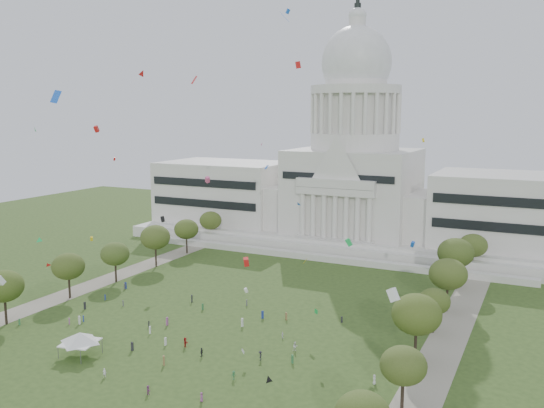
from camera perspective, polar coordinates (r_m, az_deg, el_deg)
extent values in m
plane|color=#30491B|center=(120.27, -9.75, -14.46)|extent=(400.00, 400.00, 0.00)
cube|color=silver|center=(219.04, 8.06, -3.11)|extent=(160.00, 60.00, 4.00)
cube|color=silver|center=(188.93, 4.94, -5.32)|extent=(130.00, 3.00, 2.00)
cube|color=silver|center=(195.85, 5.80, -4.36)|extent=(140.00, 3.00, 5.00)
cube|color=silver|center=(238.26, -4.62, 1.10)|extent=(50.00, 34.00, 22.00)
cube|color=silver|center=(205.89, 22.77, -0.82)|extent=(50.00, 34.00, 22.00)
cube|color=silver|center=(224.07, 1.30, -0.15)|extent=(12.00, 26.00, 16.00)
cube|color=silver|center=(207.73, 14.97, -1.18)|extent=(12.00, 26.00, 16.00)
cube|color=silver|center=(215.33, 8.07, 1.01)|extent=(44.00, 38.00, 28.00)
cube|color=silver|center=(196.13, 6.29, 1.21)|extent=(28.00, 3.00, 2.40)
cube|color=black|center=(223.50, -6.87, 1.06)|extent=(46.00, 0.40, 11.00)
cube|color=black|center=(188.62, 22.49, -1.03)|extent=(46.00, 0.40, 11.00)
cylinder|color=silver|center=(213.53, 8.19, 6.17)|extent=(32.00, 32.00, 6.00)
cylinder|color=silver|center=(213.28, 8.25, 8.85)|extent=(28.00, 28.00, 14.00)
cylinder|color=silver|center=(213.44, 8.30, 11.13)|extent=(32.40, 32.40, 3.00)
cylinder|color=silver|center=(213.72, 8.34, 12.61)|extent=(22.00, 22.00, 8.00)
ellipsoid|color=silver|center=(214.02, 8.36, 13.68)|extent=(25.00, 25.00, 26.20)
cylinder|color=silver|center=(215.56, 8.45, 17.25)|extent=(6.00, 6.00, 5.00)
ellipsoid|color=silver|center=(216.02, 8.47, 18.04)|extent=(6.40, 6.40, 5.12)
cylinder|color=black|center=(216.51, 8.49, 18.82)|extent=(2.40, 2.40, 2.00)
cube|color=gray|center=(171.12, -17.04, -7.56)|extent=(8.00, 160.00, 0.04)
cube|color=gray|center=(129.36, 16.87, -12.99)|extent=(8.00, 160.00, 0.04)
cylinder|color=black|center=(146.22, -24.88, -9.68)|extent=(0.56, 0.56, 5.75)
ellipsoid|color=#395117|center=(144.47, -25.04, -7.39)|extent=(8.86, 8.86, 7.25)
cylinder|color=black|center=(100.12, 12.78, -18.05)|extent=(0.56, 0.56, 4.92)
ellipsoid|color=#3C4C1B|center=(97.87, 12.89, -15.33)|extent=(7.58, 7.58, 6.20)
cylinder|color=black|center=(159.71, -19.43, -7.85)|extent=(0.56, 0.56, 5.47)
ellipsoid|color=#3A4D19|center=(158.17, -19.54, -5.84)|extent=(8.42, 8.42, 6.89)
cylinder|color=black|center=(117.33, 14.02, -13.58)|extent=(0.56, 0.56, 6.20)
ellipsoid|color=#3D5117|center=(114.99, 14.14, -10.55)|extent=(9.55, 9.55, 7.82)
cylinder|color=black|center=(170.63, -15.22, -6.61)|extent=(0.56, 0.56, 5.27)
ellipsoid|color=#39511D|center=(169.24, -15.29, -4.78)|extent=(8.12, 8.12, 6.65)
cylinder|color=black|center=(133.23, 15.67, -11.25)|extent=(0.56, 0.56, 4.56)
ellipsoid|color=#394D18|center=(131.66, 15.76, -9.27)|extent=(7.01, 7.01, 5.74)
cylinder|color=black|center=(184.31, -11.43, -5.19)|extent=(0.56, 0.56, 6.03)
ellipsoid|color=#3F501D|center=(182.87, -11.49, -3.24)|extent=(9.29, 9.29, 7.60)
cylinder|color=black|center=(147.50, 16.94, -9.02)|extent=(0.56, 0.56, 5.97)
ellipsoid|color=#3D4E1C|center=(145.71, 17.05, -6.65)|extent=(9.19, 9.19, 7.52)
cylinder|color=black|center=(199.63, -8.45, -4.10)|extent=(0.56, 0.56, 5.41)
ellipsoid|color=#394B18|center=(198.42, -8.48, -2.49)|extent=(8.33, 8.33, 6.81)
cylinder|color=black|center=(166.74, 17.63, -6.89)|extent=(0.56, 0.56, 6.37)
ellipsoid|color=#334617|center=(165.07, 17.74, -4.63)|extent=(9.82, 9.82, 8.03)
cylinder|color=black|center=(215.30, -6.08, -3.10)|extent=(0.56, 0.56, 5.32)
ellipsoid|color=#384A16|center=(214.20, -6.11, -1.63)|extent=(8.19, 8.19, 6.70)
cylinder|color=black|center=(183.78, 19.22, -5.65)|extent=(0.56, 0.56, 5.47)
ellipsoid|color=#384919|center=(182.45, 19.32, -3.89)|extent=(8.42, 8.42, 6.89)
cylinder|color=#4C4C4C|center=(123.63, -20.43, -13.59)|extent=(0.12, 0.12, 2.62)
cylinder|color=#4C4C4C|center=(119.69, -18.43, -14.25)|extent=(0.12, 0.12, 2.62)
cylinder|color=#4C4C4C|center=(127.39, -18.48, -12.80)|extent=(0.12, 0.12, 2.62)
cylinder|color=#4C4C4C|center=(123.58, -16.47, -13.40)|extent=(0.12, 0.12, 2.62)
cube|color=white|center=(123.01, -18.49, -12.89)|extent=(7.43, 7.43, 0.21)
pyramid|color=white|center=(122.59, -18.51, -12.39)|extent=(10.40, 10.40, 2.10)
imported|color=silver|center=(108.20, 10.10, -16.74)|extent=(0.86, 1.02, 1.78)
imported|color=silver|center=(119.78, 2.30, -13.93)|extent=(1.10, 1.06, 1.95)
imported|color=#26262B|center=(115.77, -1.17, -14.79)|extent=(0.81, 1.29, 1.85)
imported|color=#26262B|center=(118.13, -6.98, -14.37)|extent=(0.64, 1.08, 1.80)
imported|color=#B21E1E|center=(122.98, -8.59, -13.38)|extent=(1.96, 1.70, 2.03)
imported|color=#994C8C|center=(101.82, -7.00, -18.44)|extent=(0.87, 0.95, 1.63)
imported|color=silver|center=(113.25, -16.26, -15.76)|extent=(0.77, 0.69, 1.74)
imported|color=#4C4C51|center=(135.08, -12.09, -11.53)|extent=(0.81, 0.68, 1.43)
imported|color=#33723F|center=(108.46, -3.82, -16.57)|extent=(1.07, 1.21, 1.68)
imported|color=silver|center=(126.10, 1.05, -12.85)|extent=(0.49, 0.83, 1.37)
imported|color=#994C8C|center=(105.48, -12.18, -17.56)|extent=(1.58, 1.38, 1.64)
cube|color=#33723F|center=(145.06, -23.74, -10.65)|extent=(0.43, 0.46, 1.47)
cube|color=olive|center=(115.59, -10.67, -14.99)|extent=(0.55, 0.57, 1.86)
cube|color=#26262B|center=(135.62, 6.93, -11.30)|extent=(0.41, 0.28, 1.45)
cube|color=#26262B|center=(150.39, -18.06, -9.55)|extent=(0.40, 0.54, 1.82)
cube|color=#4C4C51|center=(163.72, -14.38, -7.90)|extent=(0.31, 0.45, 1.62)
cube|color=#994C8C|center=(141.41, -19.45, -10.89)|extent=(0.45, 0.44, 1.48)
cube|color=#26262B|center=(149.52, -7.95, -9.27)|extent=(0.53, 0.61, 1.95)
cube|color=navy|center=(155.86, -16.20, -8.88)|extent=(0.45, 0.43, 1.45)
cube|color=silver|center=(124.42, -10.50, -13.24)|extent=(0.28, 0.44, 1.68)
cube|color=olive|center=(136.28, 1.42, -11.06)|extent=(0.54, 0.52, 1.76)
cube|color=silver|center=(132.39, -2.96, -11.64)|extent=(0.34, 0.53, 1.95)
cube|color=#33723F|center=(114.59, 2.04, -15.10)|extent=(0.52, 0.49, 1.68)
cube|color=#33723F|center=(143.78, -6.89, -10.07)|extent=(0.33, 0.46, 1.59)
cube|color=silver|center=(140.62, -18.54, -10.86)|extent=(0.60, 0.50, 1.94)
cube|color=#26262B|center=(123.24, -13.68, -13.55)|extent=(0.54, 0.41, 1.80)
cube|color=#994C8C|center=(135.09, -10.35, -11.37)|extent=(0.33, 0.51, 1.89)
cube|color=navy|center=(137.14, -0.94, -10.91)|extent=(0.47, 0.57, 1.84)
cube|color=#4C4C51|center=(145.86, -2.52, -9.73)|extent=(0.45, 0.49, 1.58)
cube|color=silver|center=(131.07, -11.99, -12.11)|extent=(0.42, 0.52, 1.72)
cube|color=navy|center=(142.01, -18.19, -10.75)|extent=(0.45, 0.44, 1.46)
cube|color=#4C4C51|center=(150.05, -14.54, -9.51)|extent=(0.45, 0.44, 1.46)
cube|color=navy|center=(163.97, -14.30, -7.83)|extent=(0.32, 0.50, 1.84)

